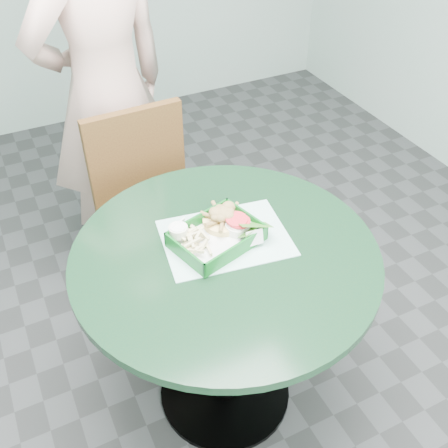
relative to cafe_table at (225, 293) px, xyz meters
name	(u,v)px	position (x,y,z in m)	size (l,w,h in m)	color
floor	(225,391)	(0.00, 0.00, -0.58)	(4.00, 5.00, 0.02)	#303335
cafe_table	(225,293)	(0.00, 0.00, 0.00)	(0.96, 0.96, 0.75)	black
dining_chair	(149,207)	(-0.05, 0.61, -0.05)	(0.40, 0.40, 0.93)	black
diner_person	(101,56)	(-0.08, 0.96, 0.47)	(0.77, 0.50, 2.10)	tan
placemat	(225,242)	(0.03, 0.06, 0.17)	(0.39, 0.29, 0.00)	#A0D5CC
food_basket	(217,244)	(-0.01, 0.05, 0.19)	(0.26, 0.19, 0.05)	#0A5718
crab_sandwich	(229,222)	(0.06, 0.09, 0.22)	(0.13, 0.13, 0.08)	#E0BF70
fries_pile	(193,240)	(-0.07, 0.08, 0.21)	(0.10, 0.11, 0.04)	beige
sauce_ramekin	(181,228)	(-0.09, 0.13, 0.22)	(0.06, 0.06, 0.03)	white
garnish_cup	(245,234)	(0.08, 0.02, 0.21)	(0.12, 0.12, 0.05)	white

